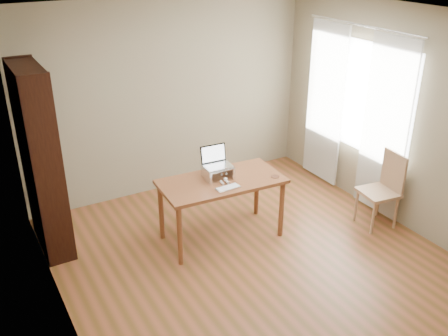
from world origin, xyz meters
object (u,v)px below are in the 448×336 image
cat (218,171)px  chair (383,187)px  laptop (216,161)px  desk (222,188)px  bookshelf (41,161)px  keyboard (228,188)px

cat → chair: size_ratio=0.50×
laptop → cat: laptop is taller
laptop → chair: bearing=-20.9°
desk → laptop: (0.00, 0.13, 0.29)m
laptop → cat: bearing=-52.2°
bookshelf → laptop: bookshelf is taller
desk → laptop: size_ratio=4.46×
laptop → chair: 2.07m
bookshelf → cat: size_ratio=4.50×
desk → keyboard: bearing=-97.9°
laptop → cat: (0.02, -0.02, -0.13)m
desk → laptop: bearing=93.3°
bookshelf → chair: size_ratio=2.25×
keyboard → chair: (1.89, -0.48, -0.26)m
desk → cat: (0.02, 0.11, 0.15)m
desk → chair: chair is taller
bookshelf → cat: bookshelf is taller
desk → bookshelf: bearing=157.8°
desk → cat: cat is taller
desk → chair: size_ratio=1.54×
bookshelf → cat: bearing=-22.3°
laptop → keyboard: laptop is taller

